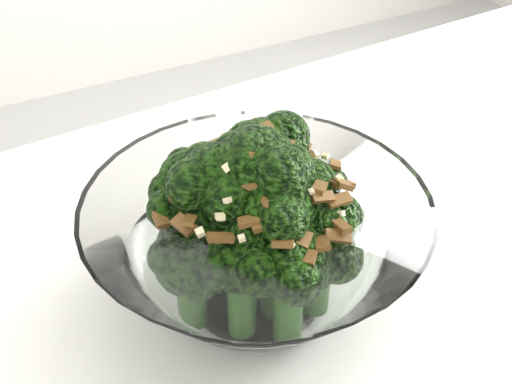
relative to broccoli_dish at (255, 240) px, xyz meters
name	(u,v)px	position (x,y,z in m)	size (l,w,h in m)	color
broccoli_dish	(255,240)	(0.00, 0.00, 0.00)	(0.24, 0.24, 0.15)	white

